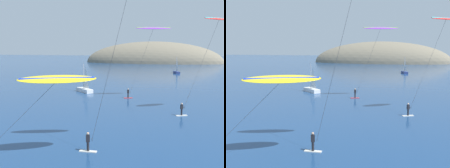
% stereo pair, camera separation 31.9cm
% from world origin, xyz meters
% --- Properties ---
extents(headland_island, '(80.99, 34.23, 25.01)m').
position_xyz_m(headland_island, '(-9.00, 159.50, 0.00)').
color(headland_island, '#84755B').
rests_on(headland_island, ground).
extents(sailboat_near, '(5.11, 4.64, 5.70)m').
position_xyz_m(sailboat_near, '(-8.37, 43.74, 0.64)').
color(sailboat_near, white).
rests_on(sailboat_near, ground).
extents(sailboat_far, '(2.68, 5.94, 5.70)m').
position_xyz_m(sailboat_far, '(7.16, 91.12, 0.64)').
color(sailboat_far, navy).
rests_on(sailboat_far, ground).
extents(kitesurfer_purple, '(7.91, 3.57, 12.43)m').
position_xyz_m(kitesurfer_purple, '(5.50, 40.49, 11.19)').
color(kitesurfer_purple, red).
rests_on(kitesurfer_purple, ground).
extents(kitesurfer_red, '(7.39, 5.74, 12.84)m').
position_xyz_m(kitesurfer_red, '(15.26, 31.38, 11.46)').
color(kitesurfer_red, silver).
rests_on(kitesurfer_red, ground).
extents(kitesurfer_yellow, '(8.89, 5.32, 6.68)m').
position_xyz_m(kitesurfer_yellow, '(2.11, 11.27, 6.02)').
color(kitesurfer_yellow, yellow).
rests_on(kitesurfer_yellow, ground).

